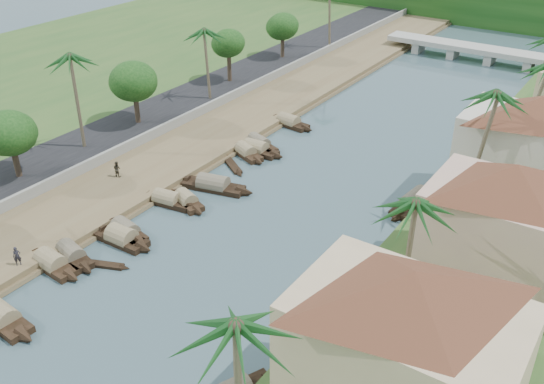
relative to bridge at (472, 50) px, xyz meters
The scene contains 38 objects.
ground 72.02m from the bridge, 90.00° to the right, with size 220.00×220.00×0.00m, color #3E565D.
left_bank 54.42m from the bridge, 107.10° to the right, with size 10.00×180.00×0.80m, color brown.
right_bank 55.37m from the bridge, 69.93° to the right, with size 16.00×180.00×1.20m, color #2B5020.
road 57.49m from the bridge, 115.23° to the right, with size 8.00×180.00×1.40m, color black.
retaining_wall 55.79m from the bridge, 111.23° to the right, with size 0.40×180.00×1.10m, color slate.
treeline 28.09m from the bridge, 90.00° to the left, with size 120.00×14.00×8.00m.
bridge is the anchor object (origin of this frame).
building_near 76.54m from the bridge, 75.61° to the right, with size 14.85×14.85×10.20m.
building_mid 61.51m from the bridge, 70.98° to the right, with size 14.11×14.11×9.70m.
building_far 48.15m from the bridge, 66.65° to the right, with size 15.59×15.59×10.20m.
sampan_2 81.45m from the bridge, 95.85° to the right, with size 8.37×2.29×2.18m.
sampan_3 73.71m from the bridge, 97.95° to the right, with size 7.21×3.08×1.94m.
sampan_4 75.48m from the bridge, 98.02° to the right, with size 7.38×2.18×2.09m.
sampan_5 69.50m from the bridge, 97.00° to the right, with size 6.98×2.05×2.23m.
sampan_6 68.60m from the bridge, 97.58° to the right, with size 6.98×2.90×2.06m.
sampan_7 62.63m from the bridge, 98.89° to the right, with size 7.43×2.49×1.98m.
sampan_8 61.50m from the bridge, 97.58° to the right, with size 6.25×3.45×1.94m.
sampan_9 57.67m from the bridge, 97.82° to the right, with size 9.10×3.67×2.25m.
sampan_10 50.02m from the bridge, 101.13° to the right, with size 6.88×3.91×1.93m.
sampan_11 48.75m from the bridge, 100.80° to the right, with size 7.47×2.00×2.15m.
sampan_12 47.34m from the bridge, 101.94° to the right, with size 7.74×3.92×1.89m.
sampan_13 40.56m from the bridge, 104.57° to the right, with size 7.64×2.47×2.08m.
sampan_15 67.14m from the bridge, 81.84° to the right, with size 3.96×7.01×1.92m.
sampan_16 50.03m from the bridge, 78.28° to the right, with size 2.68×9.31×2.23m.
canoe_1 72.63m from the bridge, 95.63° to the right, with size 4.46×2.37×0.73m.
canoe_2 52.81m from the bridge, 100.30° to the right, with size 5.55×4.10×0.88m.
palm_0 85.54m from the bridge, 79.81° to the right, with size 3.20×3.20×13.42m.
palm_1 68.98m from the bridge, 76.47° to the right, with size 3.20×3.20×11.14m.
palm_2 52.55m from the bridge, 73.06° to the right, with size 3.20×3.20×12.88m.
palm_3 38.63m from the bridge, 64.79° to the right, with size 3.20×3.20×11.29m.
palm_5 64.70m from the bridge, 112.03° to the right, with size 3.20×3.20×11.70m.
palm_6 46.43m from the bridge, 118.79° to the right, with size 3.20×3.20×10.39m.
tree_2 71.89m from the bridge, 109.54° to the right, with size 5.21×5.21×6.76m.
tree_3 56.62m from the bridge, 115.17° to the right, with size 5.49×5.49×7.30m.
tree_4 41.11m from the bridge, 126.01° to the right, with size 4.41×4.41×7.11m.
tree_5 31.12m from the bridge, 141.16° to the right, with size 4.74×4.74×6.69m.
person_near 77.52m from the bridge, 98.93° to the right, with size 0.60×0.39×1.64m, color #232128.
person_far 63.70m from the bridge, 105.16° to the right, with size 0.80×0.62×1.64m, color #2F2B21.
Camera 1 is at (26.49, -26.02, 29.46)m, focal length 40.00 mm.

